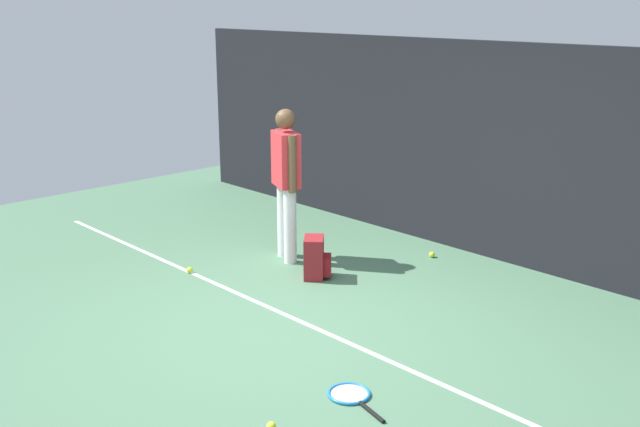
{
  "coord_description": "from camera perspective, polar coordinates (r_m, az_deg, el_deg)",
  "views": [
    {
      "loc": [
        4.63,
        -4.01,
        2.83
      ],
      "look_at": [
        0.0,
        0.4,
        1.0
      ],
      "focal_mm": 42.15,
      "sensor_mm": 36.0,
      "label": 1
    }
  ],
  "objects": [
    {
      "name": "tennis_ball_by_fence",
      "position": [
        8.64,
        8.5,
        -3.1
      ],
      "size": [
        0.07,
        0.07,
        0.07
      ],
      "primitive_type": "sphere",
      "color": "#CCE033",
      "rests_on": "ground"
    },
    {
      "name": "tennis_player",
      "position": [
        8.24,
        -2.59,
        2.89
      ],
      "size": [
        0.49,
        0.36,
        1.7
      ],
      "rotation": [
        0.0,
        0.0,
        -0.4
      ],
      "color": "white",
      "rests_on": "ground"
    },
    {
      "name": "tennis_ball_near_player",
      "position": [
        5.31,
        -3.71,
        -15.83
      ],
      "size": [
        0.07,
        0.07,
        0.07
      ],
      "primitive_type": "sphere",
      "color": "#CCE033",
      "rests_on": "ground"
    },
    {
      "name": "court_line",
      "position": [
        6.87,
        -1.16,
        -8.33
      ],
      "size": [
        9.0,
        0.05,
        0.0
      ],
      "primitive_type": "cube",
      "color": "white",
      "rests_on": "ground"
    },
    {
      "name": "back_fence",
      "position": [
        8.55,
        12.76,
        4.6
      ],
      "size": [
        10.0,
        0.1,
        2.4
      ],
      "primitive_type": "cube",
      "color": "black",
      "rests_on": "ground"
    },
    {
      "name": "tennis_ball_mid_court",
      "position": [
        8.19,
        -9.86,
        -4.25
      ],
      "size": [
        0.07,
        0.07,
        0.07
      ],
      "primitive_type": "sphere",
      "color": "#CCE033",
      "rests_on": "ground"
    },
    {
      "name": "tennis_racket",
      "position": [
        5.7,
        2.38,
        -13.63
      ],
      "size": [
        0.64,
        0.39,
        0.03
      ],
      "rotation": [
        0.0,
        0.0,
        2.91
      ],
      "color": "black",
      "rests_on": "ground"
    },
    {
      "name": "ground_plane",
      "position": [
        6.74,
        -2.49,
        -8.85
      ],
      "size": [
        12.0,
        12.0,
        0.0
      ],
      "primitive_type": "plane",
      "color": "#4C7556"
    },
    {
      "name": "backpack",
      "position": [
        7.88,
        -0.35,
        -3.43
      ],
      "size": [
        0.38,
        0.38,
        0.44
      ],
      "rotation": [
        0.0,
        0.0,
        2.34
      ],
      "color": "maroon",
      "rests_on": "ground"
    }
  ]
}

